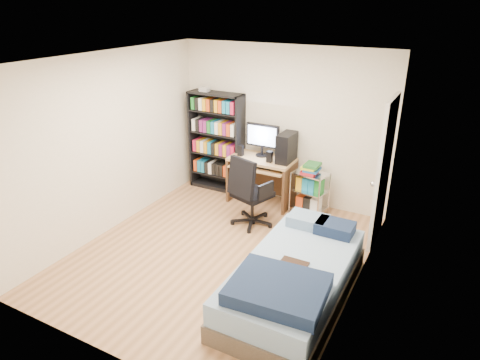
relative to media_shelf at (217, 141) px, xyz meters
The scene contains 7 objects.
room 2.19m from the media_shelf, 58.35° to the right, with size 3.58×4.08×2.58m.
media_shelf is the anchor object (origin of this frame).
computer_desk 1.06m from the media_shelf, ahead, with size 1.03×0.60×1.29m.
office_chair 1.56m from the media_shelf, 39.88° to the right, with size 0.80×0.80×1.07m.
wire_cart 1.81m from the media_shelf, ahead, with size 0.57×0.45×0.84m.
bed 3.31m from the media_shelf, 44.23° to the right, with size 1.07×2.14×0.61m.
door 2.90m from the media_shelf, ahead, with size 0.12×0.80×2.00m.
Camera 1 is at (2.51, -4.15, 3.11)m, focal length 32.00 mm.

